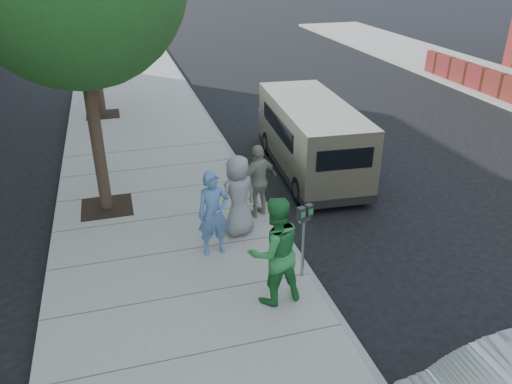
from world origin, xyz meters
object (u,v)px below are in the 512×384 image
person_officer (213,213)px  person_gray_shirt (238,196)px  person_striped_polo (259,181)px  parking_meter (304,226)px  person_green_shirt (275,251)px  van (310,136)px

person_officer → person_gray_shirt: bearing=39.6°
person_gray_shirt → person_striped_polo: bearing=-156.5°
parking_meter → person_officer: person_officer is taller
person_green_shirt → person_striped_polo: size_ratio=1.16×
parking_meter → person_gray_shirt: (-0.76, 1.90, -0.19)m
parking_meter → person_striped_polo: bearing=72.2°
van → person_gray_shirt: (-2.82, -2.98, -0.02)m
van → person_gray_shirt: bearing=-129.4°
van → person_striped_polo: (-2.18, -2.33, -0.05)m
person_officer → person_striped_polo: bearing=41.0°
van → person_green_shirt: size_ratio=2.77×
person_officer → person_gray_shirt: 0.90m
parking_meter → person_green_shirt: bearing=-165.6°
person_officer → parking_meter: bearing=-45.0°
person_striped_polo → person_green_shirt: bearing=54.0°
van → person_officer: 5.01m
parking_meter → van: van is taller
parking_meter → person_gray_shirt: size_ratio=0.84×
person_officer → person_striped_polo: size_ratio=1.03×
van → person_officer: size_ratio=3.11×
van → person_green_shirt: person_green_shirt is taller
person_officer → person_striped_polo: 1.82m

